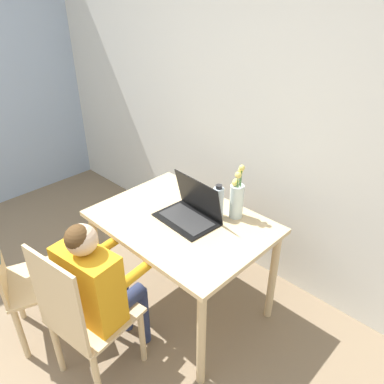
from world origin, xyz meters
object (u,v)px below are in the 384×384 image
Objects in this scene: water_bottle at (218,202)px; chair_spare at (10,259)px; person_seated at (97,282)px; flower_vase at (237,198)px; chair_occupied at (83,317)px; laptop at (191,210)px.

chair_spare is at bearing -122.15° from water_bottle.
person_seated is 2.85× the size of flower_vase.
chair_occupied is 0.20m from person_seated.
flower_vase reaches higher than chair_spare.
water_bottle is at bearing -134.50° from flower_vase.
person_seated is 0.70m from laptop.
chair_spare is 4.27× the size of water_bottle.
flower_vase is 1.61× the size of water_bottle.
flower_vase is (0.74, 1.13, 0.23)m from chair_spare.
flower_vase is (0.19, 0.21, 0.07)m from laptop.
flower_vase is at bearing -108.91° from chair_occupied.
laptop reaches higher than chair_spare.
chair_spare is 2.65× the size of flower_vase.
person_seated is 0.94m from flower_vase.
chair_occupied is 0.57m from chair_spare.
flower_vase is at bearing 45.50° from water_bottle.
chair_occupied is 0.99× the size of chair_spare.
chair_occupied is at bearing -97.62° from water_bottle.
flower_vase is at bearing -111.42° from person_seated.
laptop is at bearing -130.04° from water_bottle.
chair_occupied is at bearing -87.36° from laptop.
chair_spare is at bearing -123.17° from flower_vase.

